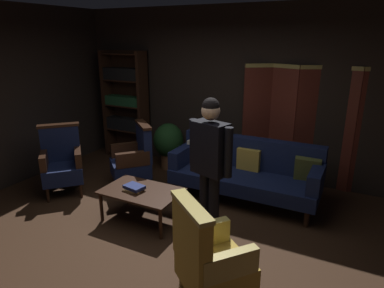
{
  "coord_description": "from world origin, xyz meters",
  "views": [
    {
      "loc": [
        1.95,
        -2.99,
        2.31
      ],
      "look_at": [
        0.0,
        0.8,
        0.95
      ],
      "focal_mm": 31.82,
      "sensor_mm": 36.0,
      "label": 1
    }
  ],
  "objects_px": {
    "coffee_table": "(142,193)",
    "armchair_gilt_accent": "(209,258)",
    "book_tan_leather": "(134,189)",
    "armchair_wing_left": "(134,159)",
    "bookshelf": "(126,103)",
    "standing_figure": "(210,159)",
    "velvet_couch": "(246,170)",
    "book_navy_cloth": "(134,187)",
    "armchair_wing_right": "(62,162)",
    "folding_screen": "(310,125)",
    "potted_plant": "(169,143)"
  },
  "relations": [
    {
      "from": "coffee_table",
      "to": "armchair_gilt_accent",
      "type": "height_order",
      "value": "armchair_gilt_accent"
    },
    {
      "from": "book_tan_leather",
      "to": "armchair_wing_left",
      "type": "bearing_deg",
      "value": 126.37
    },
    {
      "from": "bookshelf",
      "to": "armchair_gilt_accent",
      "type": "xyz_separation_m",
      "value": [
        3.09,
        -2.91,
        -0.58
      ]
    },
    {
      "from": "armchair_gilt_accent",
      "to": "standing_figure",
      "type": "relative_size",
      "value": 0.61
    },
    {
      "from": "velvet_couch",
      "to": "book_navy_cloth",
      "type": "bearing_deg",
      "value": -130.66
    },
    {
      "from": "armchair_gilt_accent",
      "to": "book_navy_cloth",
      "type": "distance_m",
      "value": 1.73
    },
    {
      "from": "standing_figure",
      "to": "book_navy_cloth",
      "type": "xyz_separation_m",
      "value": [
        -1.05,
        0.01,
        -0.56
      ]
    },
    {
      "from": "coffee_table",
      "to": "standing_figure",
      "type": "relative_size",
      "value": 0.59
    },
    {
      "from": "armchair_wing_right",
      "to": "book_tan_leather",
      "type": "xyz_separation_m",
      "value": [
        1.48,
        -0.19,
        -0.06
      ]
    },
    {
      "from": "folding_screen",
      "to": "book_tan_leather",
      "type": "xyz_separation_m",
      "value": [
        -1.77,
        -2.18,
        -0.55
      ]
    },
    {
      "from": "armchair_wing_right",
      "to": "book_tan_leather",
      "type": "distance_m",
      "value": 1.49
    },
    {
      "from": "bookshelf",
      "to": "velvet_couch",
      "type": "xyz_separation_m",
      "value": [
        2.7,
        -0.74,
        -0.62
      ]
    },
    {
      "from": "standing_figure",
      "to": "book_tan_leather",
      "type": "height_order",
      "value": "standing_figure"
    },
    {
      "from": "bookshelf",
      "to": "book_navy_cloth",
      "type": "relative_size",
      "value": 8.13
    },
    {
      "from": "armchair_wing_right",
      "to": "potted_plant",
      "type": "bearing_deg",
      "value": 60.12
    },
    {
      "from": "armchair_wing_right",
      "to": "potted_plant",
      "type": "height_order",
      "value": "armchair_wing_right"
    },
    {
      "from": "folding_screen",
      "to": "coffee_table",
      "type": "xyz_separation_m",
      "value": [
        -1.69,
        -2.14,
        -0.61
      ]
    },
    {
      "from": "armchair_wing_left",
      "to": "armchair_wing_right",
      "type": "bearing_deg",
      "value": -145.24
    },
    {
      "from": "book_navy_cloth",
      "to": "bookshelf",
      "type": "bearing_deg",
      "value": 129.25
    },
    {
      "from": "armchair_wing_right",
      "to": "armchair_wing_left",
      "type": "bearing_deg",
      "value": 34.76
    },
    {
      "from": "bookshelf",
      "to": "standing_figure",
      "type": "relative_size",
      "value": 1.2
    },
    {
      "from": "book_tan_leather",
      "to": "armchair_gilt_accent",
      "type": "bearing_deg",
      "value": -32.22
    },
    {
      "from": "bookshelf",
      "to": "armchair_wing_right",
      "type": "distance_m",
      "value": 1.9
    },
    {
      "from": "coffee_table",
      "to": "standing_figure",
      "type": "height_order",
      "value": "standing_figure"
    },
    {
      "from": "bookshelf",
      "to": "folding_screen",
      "type": "bearing_deg",
      "value": 3.19
    },
    {
      "from": "bookshelf",
      "to": "coffee_table",
      "type": "xyz_separation_m",
      "value": [
        1.71,
        -1.95,
        -0.7
      ]
    },
    {
      "from": "coffee_table",
      "to": "potted_plant",
      "type": "distance_m",
      "value": 1.86
    },
    {
      "from": "coffee_table",
      "to": "folding_screen",
      "type": "bearing_deg",
      "value": 51.68
    },
    {
      "from": "folding_screen",
      "to": "standing_figure",
      "type": "relative_size",
      "value": 1.22
    },
    {
      "from": "potted_plant",
      "to": "book_tan_leather",
      "type": "distance_m",
      "value": 1.87
    },
    {
      "from": "armchair_gilt_accent",
      "to": "book_tan_leather",
      "type": "bearing_deg",
      "value": 147.78
    },
    {
      "from": "velvet_couch",
      "to": "armchair_wing_left",
      "type": "bearing_deg",
      "value": -165.06
    },
    {
      "from": "armchair_wing_right",
      "to": "book_navy_cloth",
      "type": "height_order",
      "value": "armchair_wing_right"
    },
    {
      "from": "velvet_couch",
      "to": "armchair_wing_left",
      "type": "distance_m",
      "value": 1.73
    },
    {
      "from": "armchair_gilt_accent",
      "to": "book_navy_cloth",
      "type": "bearing_deg",
      "value": 147.78
    },
    {
      "from": "folding_screen",
      "to": "velvet_couch",
      "type": "height_order",
      "value": "folding_screen"
    },
    {
      "from": "armchair_wing_left",
      "to": "standing_figure",
      "type": "height_order",
      "value": "standing_figure"
    },
    {
      "from": "bookshelf",
      "to": "potted_plant",
      "type": "distance_m",
      "value": 1.23
    },
    {
      "from": "coffee_table",
      "to": "potted_plant",
      "type": "height_order",
      "value": "potted_plant"
    },
    {
      "from": "book_navy_cloth",
      "to": "book_tan_leather",
      "type": "bearing_deg",
      "value": 0.0
    },
    {
      "from": "armchair_gilt_accent",
      "to": "book_navy_cloth",
      "type": "height_order",
      "value": "armchair_gilt_accent"
    },
    {
      "from": "velvet_couch",
      "to": "coffee_table",
      "type": "relative_size",
      "value": 2.12
    },
    {
      "from": "bookshelf",
      "to": "book_tan_leather",
      "type": "distance_m",
      "value": 2.65
    },
    {
      "from": "folding_screen",
      "to": "bookshelf",
      "type": "height_order",
      "value": "bookshelf"
    },
    {
      "from": "bookshelf",
      "to": "book_tan_leather",
      "type": "relative_size",
      "value": 9.36
    },
    {
      "from": "bookshelf",
      "to": "armchair_wing_left",
      "type": "xyz_separation_m",
      "value": [
        1.03,
        -1.18,
        -0.58
      ]
    },
    {
      "from": "velvet_couch",
      "to": "armchair_gilt_accent",
      "type": "height_order",
      "value": "armchair_gilt_accent"
    },
    {
      "from": "armchair_wing_left",
      "to": "standing_figure",
      "type": "distance_m",
      "value": 1.91
    },
    {
      "from": "folding_screen",
      "to": "bookshelf",
      "type": "relative_size",
      "value": 1.01
    },
    {
      "from": "standing_figure",
      "to": "book_navy_cloth",
      "type": "bearing_deg",
      "value": 179.71
    }
  ]
}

